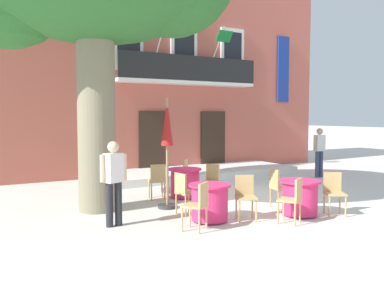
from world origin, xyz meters
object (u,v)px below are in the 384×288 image
Objects in this scene: cafe_chair_middle_2 at (210,180)px; cafe_table_near_tree at (210,202)px; pedestrian_near_entrance at (319,150)px; cafe_table_front at (300,197)px; cafe_chair_front_1 at (334,190)px; cafe_chair_middle_1 at (157,179)px; pedestrian_mid_plaza at (114,178)px; cafe_chair_near_tree_2 at (184,190)px; cafe_chair_front_0 at (293,197)px; cafe_chair_middle_0 at (189,173)px; cafe_chair_front_2 at (278,186)px; cafe_chair_near_tree_1 at (245,194)px; cafe_chair_near_tree_0 at (198,203)px; cafe_table_middle at (185,182)px; ground_planter_left at (92,171)px; cafe_umbrella at (167,136)px.

cafe_table_near_tree is at bearing -122.67° from cafe_chair_middle_2.
cafe_table_near_tree is at bearing -153.78° from pedestrian_near_entrance.
cafe_chair_front_1 reaches higher than cafe_table_front.
cafe_chair_middle_1 is 0.55× the size of pedestrian_mid_plaza.
cafe_table_near_tree is at bearing 161.93° from cafe_chair_front_1.
cafe_chair_near_tree_2 is 1.05× the size of cafe_table_front.
pedestrian_near_entrance reaches higher than cafe_chair_front_0.
cafe_chair_middle_0 reaches higher than cafe_table_front.
pedestrian_mid_plaza is (-1.81, 0.59, 0.54)m from cafe_table_near_tree.
pedestrian_near_entrance reaches higher than cafe_chair_front_2.
pedestrian_mid_plaza is (-2.52, 0.84, 0.40)m from cafe_chair_near_tree_1.
cafe_chair_near_tree_0 is 1.00× the size of cafe_chair_front_2.
cafe_chair_middle_2 is at bearing 21.39° from pedestrian_mid_plaza.
cafe_chair_front_1 is at bearing -58.99° from cafe_chair_front_2.
cafe_chair_middle_1 is at bearing 130.95° from cafe_chair_front_2.
cafe_chair_middle_2 is (1.12, -0.76, 0.00)m from cafe_chair_middle_1.
cafe_table_middle is at bearing 89.35° from cafe_chair_near_tree_1.
cafe_chair_middle_0 is 1.26× the size of ground_planter_left.
cafe_chair_middle_2 is at bearing 53.11° from cafe_chair_near_tree_0.
cafe_chair_near_tree_1 is 1.35m from cafe_chair_front_2.
pedestrian_mid_plaza is at bearing -141.49° from cafe_chair_middle_0.
cafe_umbrella is at bearing 79.97° from cafe_chair_near_tree_0.
cafe_chair_front_1 is (1.42, -3.85, 0.00)m from cafe_chair_middle_0.
cafe_chair_near_tree_1 is 6.73m from pedestrian_near_entrance.
cafe_chair_middle_1 is at bearing -77.78° from ground_planter_left.
cafe_chair_near_tree_0 and cafe_chair_front_2 have the same top height.
cafe_chair_middle_1 is 1.35m from cafe_chair_middle_2.
ground_planter_left is at bearing 114.20° from cafe_chair_middle_2.
cafe_chair_front_2 is at bearing -30.64° from cafe_umbrella.
cafe_chair_front_2 is (0.05, 0.75, 0.14)m from cafe_table_front.
cafe_chair_front_1 is at bearing 5.85° from cafe_chair_front_0.
pedestrian_mid_plaza is at bearing 153.17° from cafe_chair_front_0.
cafe_chair_middle_1 is at bearing 84.19° from cafe_chair_near_tree_2.
ground_planter_left is at bearing 97.10° from cafe_table_near_tree.
cafe_chair_middle_0 is 2.90m from cafe_chair_front_2.
cafe_chair_middle_2 reaches higher than cafe_table_middle.
pedestrian_near_entrance is (4.55, 3.74, 0.57)m from cafe_table_front.
cafe_chair_front_2 is at bearing -60.44° from cafe_table_middle.
cafe_chair_front_2 is (0.78, -2.79, 0.00)m from cafe_chair_middle_0.
pedestrian_near_entrance reaches higher than pedestrian_mid_plaza.
cafe_chair_near_tree_0 is 2.65m from cafe_chair_front_2.
ground_planter_left is (-0.16, 6.33, -0.12)m from cafe_chair_near_tree_0.
cafe_table_near_tree is at bearing -82.03° from cafe_umbrella.
ground_planter_left is (-1.47, 3.44, 0.01)m from cafe_table_middle.
cafe_umbrella is (-0.21, 1.50, 1.27)m from cafe_table_near_tree.
cafe_chair_middle_0 reaches higher than cafe_table_near_tree.
cafe_chair_near_tree_1 and cafe_chair_near_tree_2 have the same top height.
cafe_table_near_tree is 0.95× the size of cafe_chair_near_tree_2.
cafe_umbrella reaches higher than cafe_table_middle.
cafe_chair_near_tree_1 is 1.00× the size of cafe_chair_front_0.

